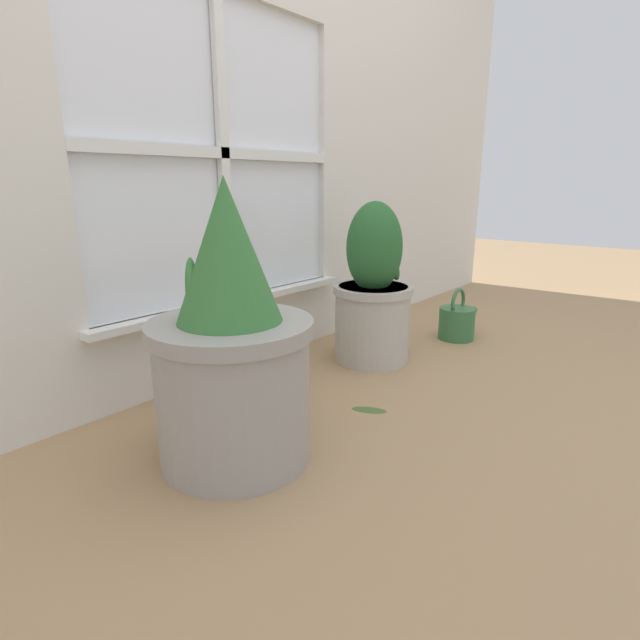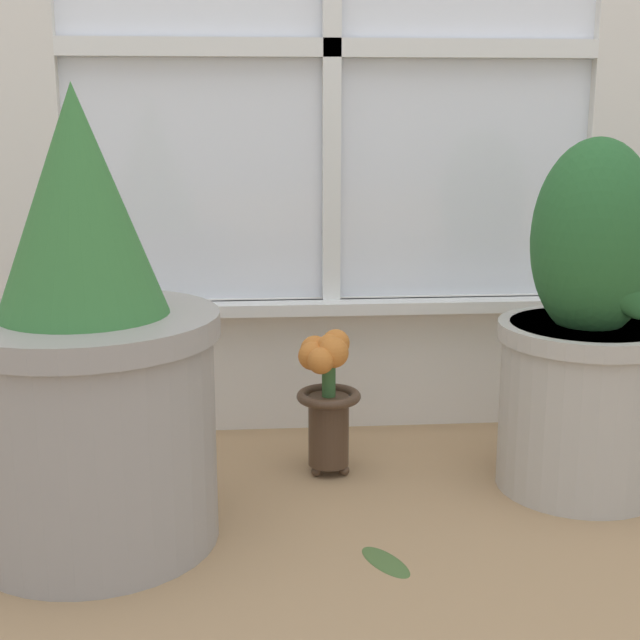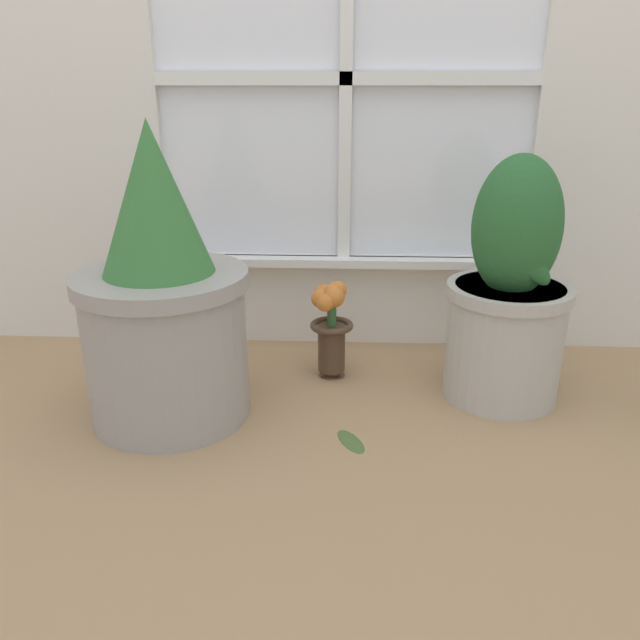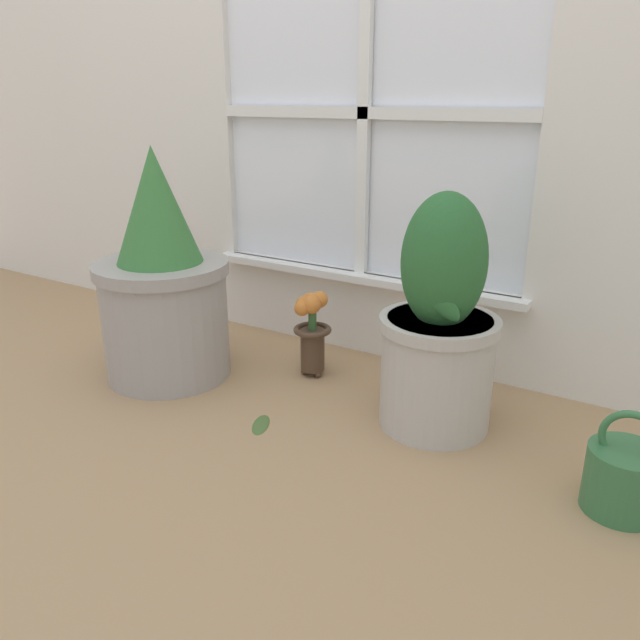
{
  "view_description": "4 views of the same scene",
  "coord_description": "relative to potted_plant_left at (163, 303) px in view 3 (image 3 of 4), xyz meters",
  "views": [
    {
      "loc": [
        -1.17,
        -0.75,
        0.68
      ],
      "look_at": [
        0.04,
        0.24,
        0.25
      ],
      "focal_mm": 28.0,
      "sensor_mm": 36.0,
      "label": 1
    },
    {
      "loc": [
        -0.17,
        -1.17,
        0.66
      ],
      "look_at": [
        -0.05,
        0.26,
        0.32
      ],
      "focal_mm": 50.0,
      "sensor_mm": 36.0,
      "label": 2
    },
    {
      "loc": [
        0.01,
        -1.2,
        0.76
      ],
      "look_at": [
        -0.05,
        0.25,
        0.21
      ],
      "focal_mm": 35.0,
      "sensor_mm": 36.0,
      "label": 3
    },
    {
      "loc": [
        0.94,
        -1.14,
        0.83
      ],
      "look_at": [
        0.04,
        0.31,
        0.22
      ],
      "focal_mm": 35.0,
      "sensor_mm": 36.0,
      "label": 4
    }
  ],
  "objects": [
    {
      "name": "ground_plane",
      "position": [
        0.42,
        -0.14,
        -0.29
      ],
      "size": [
        10.0,
        10.0,
        0.0
      ],
      "primitive_type": "plane",
      "color": "tan"
    },
    {
      "name": "potted_plant_left",
      "position": [
        0.0,
        0.0,
        0.0
      ],
      "size": [
        0.4,
        0.4,
        0.7
      ],
      "color": "#9E9993",
      "rests_on": "ground_plane"
    },
    {
      "name": "potted_plant_right",
      "position": [
        0.83,
        0.14,
        -0.02
      ],
      "size": [
        0.31,
        0.31,
        0.62
      ],
      "color": "#B7B2A8",
      "rests_on": "ground_plane"
    },
    {
      "name": "flower_vase",
      "position": [
        0.38,
        0.23,
        -0.13
      ],
      "size": [
        0.12,
        0.12,
        0.27
      ],
      "color": "#473323",
      "rests_on": "ground_plane"
    },
    {
      "name": "fallen_leaf",
      "position": [
        0.44,
        -0.11,
        -0.29
      ],
      "size": [
        0.09,
        0.12,
        0.01
      ],
      "color": "#476633",
      "rests_on": "ground_plane"
    }
  ]
}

